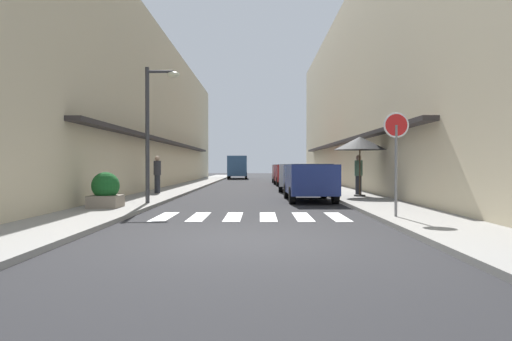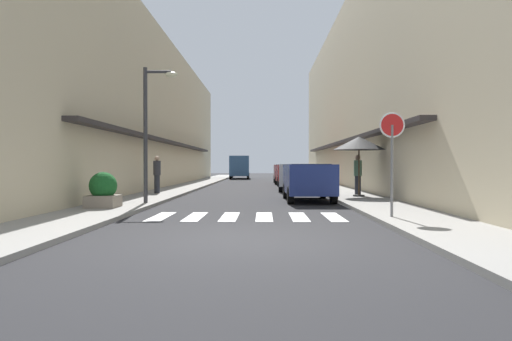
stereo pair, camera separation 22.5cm
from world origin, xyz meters
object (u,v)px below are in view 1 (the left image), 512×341
object	(u,v)px
round_street_sign	(396,137)
cafe_umbrella	(360,144)
planter_corner	(106,191)
pedestrian_walking_far	(359,174)
parked_car_near	(309,178)
parked_car_far	(288,172)
parked_car_distant	(283,171)
pedestrian_walking_near	(157,174)
parked_car_mid	(295,174)
street_lamp	(153,119)
delivery_van	(237,165)

from	to	relation	value
round_street_sign	cafe_umbrella	bearing A→B (deg)	84.39
planter_corner	pedestrian_walking_far	bearing A→B (deg)	31.74
parked_car_near	parked_car_far	world-z (taller)	same
parked_car_distant	parked_car_far	bearing A→B (deg)	-90.00
cafe_umbrella	pedestrian_walking_near	xyz separation A→B (m)	(-8.95, 1.99, -1.29)
round_street_sign	pedestrian_walking_near	distance (m)	12.51
cafe_umbrella	planter_corner	bearing A→B (deg)	-150.78
pedestrian_walking_near	parked_car_far	bearing A→B (deg)	-77.54
pedestrian_walking_near	pedestrian_walking_far	xyz separation A→B (m)	(9.03, -1.41, 0.00)
parked_car_mid	round_street_sign	world-z (taller)	round_street_sign
parked_car_far	round_street_sign	xyz separation A→B (m)	(1.50, -19.69, 1.23)
round_street_sign	street_lamp	bearing A→B (deg)	150.54
round_street_sign	pedestrian_walking_far	world-z (taller)	round_street_sign
parked_car_near	parked_car_distant	xyz separation A→B (m)	(0.00, 19.44, -0.00)
parked_car_distant	street_lamp	bearing A→B (deg)	-104.51
parked_car_near	pedestrian_walking_far	xyz separation A→B (m)	(2.30, 1.58, 0.12)
street_lamp	planter_corner	xyz separation A→B (m)	(-1.09, -1.67, -2.40)
delivery_van	parked_car_near	bearing A→B (deg)	-81.64
cafe_umbrella	pedestrian_walking_far	distance (m)	1.41
delivery_van	street_lamp	size ratio (longest dim) A/B	1.17
round_street_sign	planter_corner	world-z (taller)	round_street_sign
pedestrian_walking_near	pedestrian_walking_far	bearing A→B (deg)	-143.34
pedestrian_walking_far	pedestrian_walking_near	bearing A→B (deg)	34.67
cafe_umbrella	planter_corner	world-z (taller)	cafe_umbrella
parked_car_near	cafe_umbrella	xyz separation A→B (m)	(2.22, 1.00, 1.40)
round_street_sign	pedestrian_walking_near	bearing A→B (deg)	131.30
parked_car_near	pedestrian_walking_far	bearing A→B (deg)	34.45
parked_car_mid	delivery_van	xyz separation A→B (m)	(-4.28, 22.13, 0.48)
street_lamp	cafe_umbrella	world-z (taller)	street_lamp
cafe_umbrella	pedestrian_walking_near	bearing A→B (deg)	167.48
parked_car_far	planter_corner	distance (m)	18.59
parked_car_near	round_street_sign	size ratio (longest dim) A/B	1.59
parked_car_near	planter_corner	bearing A→B (deg)	-149.22
delivery_van	cafe_umbrella	distance (m)	28.88
delivery_van	pedestrian_walking_far	bearing A→B (deg)	-76.56
delivery_van	round_street_sign	size ratio (longest dim) A/B	2.06
parked_car_near	parked_car_far	bearing A→B (deg)	90.00
parked_car_far	pedestrian_walking_near	distance (m)	12.33
street_lamp	parked_car_near	bearing A→B (deg)	22.54
round_street_sign	street_lamp	size ratio (longest dim) A/B	0.57
parked_car_mid	pedestrian_walking_far	size ratio (longest dim) A/B	2.47
parked_car_near	parked_car_far	distance (m)	13.32
parked_car_mid	cafe_umbrella	xyz separation A→B (m)	(2.22, -6.00, 1.40)
street_lamp	planter_corner	distance (m)	3.12
parked_car_mid	round_street_sign	size ratio (longest dim) A/B	1.62
delivery_van	pedestrian_walking_far	xyz separation A→B (m)	(6.58, -27.54, -0.37)
pedestrian_walking_far	parked_car_near	bearing A→B (deg)	77.98
round_street_sign	delivery_van	bearing A→B (deg)	99.25
delivery_van	cafe_umbrella	xyz separation A→B (m)	(6.50, -28.12, 0.92)
parked_car_distant	delivery_van	distance (m)	10.60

